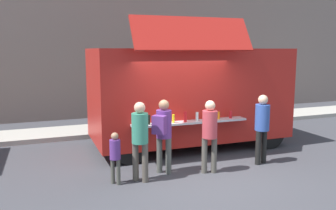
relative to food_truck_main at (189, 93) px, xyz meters
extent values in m
plane|color=#38383D|center=(-0.76, -2.38, -1.53)|extent=(60.00, 60.00, 0.00)
cube|color=#9E998E|center=(-4.00, 2.62, -1.46)|extent=(28.00, 1.60, 0.15)
cube|color=slate|center=(-3.00, 6.52, 2.90)|extent=(32.00, 2.40, 8.87)
cube|color=#AE1E18|center=(0.00, 0.02, 0.02)|extent=(5.49, 2.52, 2.50)
cube|color=#AE1E18|center=(-0.58, -1.43, 1.61)|extent=(3.01, 0.61, 0.82)
cube|color=black|center=(-0.57, -1.11, 0.32)|extent=(2.85, 0.15, 1.13)
cube|color=#B7B7BC|center=(-0.58, -1.33, -0.54)|extent=(3.00, 0.41, 0.05)
cylinder|color=black|center=(-1.67, -1.33, -0.40)|extent=(0.08, 0.08, 0.23)
cylinder|color=orange|center=(-1.35, -1.27, -0.39)|extent=(0.08, 0.08, 0.25)
cylinder|color=yellow|center=(-1.05, -1.36, -0.41)|extent=(0.06, 0.06, 0.21)
cylinder|color=red|center=(-0.74, -1.36, -0.39)|extent=(0.08, 0.08, 0.25)
cylinder|color=white|center=(-0.41, -1.35, -0.41)|extent=(0.07, 0.07, 0.22)
cylinder|color=orange|center=(-0.09, -1.38, -0.40)|extent=(0.08, 0.08, 0.24)
cylinder|color=orange|center=(0.21, -1.32, -0.42)|extent=(0.07, 0.07, 0.19)
cylinder|color=red|center=(0.55, -1.37, -0.42)|extent=(0.07, 0.07, 0.19)
cube|color=black|center=(2.67, -0.03, 0.47)|extent=(0.12, 2.05, 1.10)
cylinder|color=black|center=(2.04, 1.04, -1.08)|extent=(0.90, 0.28, 0.90)
cylinder|color=black|center=(2.00, -1.07, -1.08)|extent=(0.90, 0.28, 0.90)
cylinder|color=black|center=(-2.01, 1.11, -1.08)|extent=(0.90, 0.28, 0.90)
cylinder|color=black|center=(-2.05, -1.00, -1.08)|extent=(0.90, 0.28, 0.90)
cylinder|color=#2C5F35|center=(3.63, 2.32, -1.08)|extent=(0.60, 0.60, 0.91)
cylinder|color=#4E4941|center=(-0.65, -2.25, -1.13)|extent=(0.13, 0.13, 0.82)
cylinder|color=#4E4941|center=(-0.44, -2.31, -1.13)|extent=(0.13, 0.13, 0.82)
cylinder|color=#B53942|center=(-0.55, -2.28, -0.41)|extent=(0.34, 0.34, 0.62)
sphere|color=#E0AB89|center=(-0.55, -2.28, 0.01)|extent=(0.23, 0.23, 0.23)
cylinder|color=#494B45|center=(-1.59, -1.85, -1.12)|extent=(0.13, 0.13, 0.83)
cylinder|color=#494B45|center=(-1.43, -2.00, -1.12)|extent=(0.13, 0.13, 0.83)
cylinder|color=#592D77|center=(-1.51, -1.92, -0.40)|extent=(0.34, 0.34, 0.62)
sphere|color=#9E6F4E|center=(-1.51, -1.92, 0.03)|extent=(0.23, 0.23, 0.23)
cube|color=#5C2D75|center=(-1.69, -2.11, -0.37)|extent=(0.33, 0.33, 0.40)
cylinder|color=#50483F|center=(-2.24, -2.14, -1.12)|extent=(0.13, 0.13, 0.84)
cylinder|color=#50483F|center=(-2.08, -2.30, -1.12)|extent=(0.13, 0.13, 0.84)
cylinder|color=#338067|center=(-2.16, -2.22, -0.38)|extent=(0.35, 0.35, 0.63)
sphere|color=tan|center=(-2.16, -2.22, 0.06)|extent=(0.24, 0.24, 0.24)
cylinder|color=black|center=(0.84, -2.19, -1.12)|extent=(0.13, 0.13, 0.84)
cylinder|color=black|center=(1.05, -2.13, -1.12)|extent=(0.13, 0.13, 0.84)
cylinder|color=#2D4993|center=(0.94, -2.16, -0.38)|extent=(0.35, 0.35, 0.63)
sphere|color=tan|center=(0.94, -2.16, 0.05)|extent=(0.23, 0.23, 0.23)
cylinder|color=#48483F|center=(-2.73, -2.13, -1.26)|extent=(0.09, 0.09, 0.54)
cylinder|color=#48483F|center=(-2.64, -2.24, -1.26)|extent=(0.09, 0.09, 0.54)
cylinder|color=#562D78|center=(-2.69, -2.18, -0.79)|extent=(0.22, 0.22, 0.41)
sphere|color=#9F7254|center=(-2.69, -2.18, -0.51)|extent=(0.15, 0.15, 0.15)
camera|label=1|loc=(-4.25, -9.13, 1.23)|focal=37.86mm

